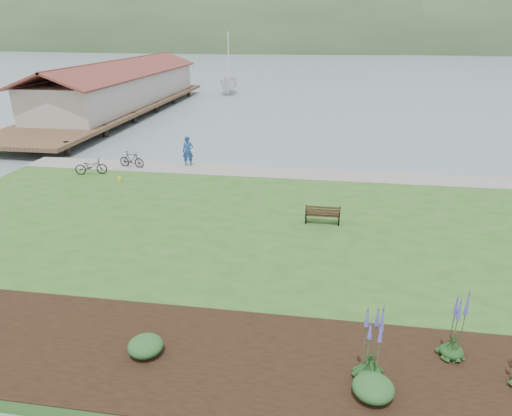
% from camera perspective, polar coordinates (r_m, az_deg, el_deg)
% --- Properties ---
extents(ground, '(600.00, 600.00, 0.00)m').
position_cam_1_polar(ground, '(21.20, 3.43, -2.27)').
color(ground, slate).
rests_on(ground, ground).
extents(lawn, '(34.00, 20.00, 0.40)m').
position_cam_1_polar(lawn, '(19.31, 2.86, -4.13)').
color(lawn, '#2B5A20').
rests_on(lawn, ground).
extents(shoreline_path, '(34.00, 2.20, 0.03)m').
position_cam_1_polar(shoreline_path, '(27.50, 4.87, 4.33)').
color(shoreline_path, gray).
rests_on(shoreline_path, lawn).
extents(garden_bed, '(24.00, 4.40, 0.04)m').
position_cam_1_polar(garden_bed, '(12.61, 13.27, -19.54)').
color(garden_bed, black).
rests_on(garden_bed, lawn).
extents(far_hillside, '(580.00, 80.00, 38.00)m').
position_cam_1_polar(far_hillside, '(190.36, 15.14, 18.49)').
color(far_hillside, '#324F2C').
rests_on(far_hillside, ground).
extents(pier_pavilion, '(8.00, 36.00, 5.40)m').
position_cam_1_polar(pier_pavilion, '(51.94, -16.46, 14.32)').
color(pier_pavilion, '#4C3826').
rests_on(pier_pavilion, ground).
extents(park_bench, '(1.52, 0.62, 0.94)m').
position_cam_1_polar(park_bench, '(20.46, 8.32, -0.76)').
color(park_bench, black).
rests_on(park_bench, lawn).
extents(person, '(0.93, 0.76, 2.22)m').
position_cam_1_polar(person, '(28.98, -8.52, 7.33)').
color(person, navy).
rests_on(person, lawn).
extents(bicycle_a, '(1.16, 1.95, 0.97)m').
position_cam_1_polar(bicycle_a, '(28.89, -19.94, 4.91)').
color(bicycle_a, black).
rests_on(bicycle_a, lawn).
extents(bicycle_b, '(0.72, 1.73, 1.01)m').
position_cam_1_polar(bicycle_b, '(29.56, -15.29, 5.86)').
color(bicycle_b, black).
rests_on(bicycle_b, lawn).
extents(sailboat, '(10.23, 10.40, 25.48)m').
position_cam_1_polar(sailboat, '(64.60, -3.36, 14.07)').
color(sailboat, silver).
rests_on(sailboat, ground).
extents(pannier, '(0.24, 0.29, 0.27)m').
position_cam_1_polar(pannier, '(27.05, -16.71, 3.44)').
color(pannier, yellow).
rests_on(pannier, lawn).
extents(echium_0, '(0.62, 0.62, 2.35)m').
position_cam_1_polar(echium_0, '(11.89, 14.27, -16.12)').
color(echium_0, '#143914').
rests_on(echium_0, garden_bed).
extents(echium_1, '(0.62, 0.62, 2.28)m').
position_cam_1_polar(echium_1, '(13.31, 23.70, -13.67)').
color(echium_1, '#143914').
rests_on(echium_1, garden_bed).
extents(shrub_0, '(0.95, 0.95, 0.48)m').
position_cam_1_polar(shrub_0, '(13.07, -13.65, -16.40)').
color(shrub_0, '#1E4C21').
rests_on(shrub_0, garden_bed).
extents(shrub_1, '(0.99, 0.99, 0.50)m').
position_cam_1_polar(shrub_1, '(11.89, 14.46, -20.94)').
color(shrub_1, '#1E4C21').
rests_on(shrub_1, garden_bed).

